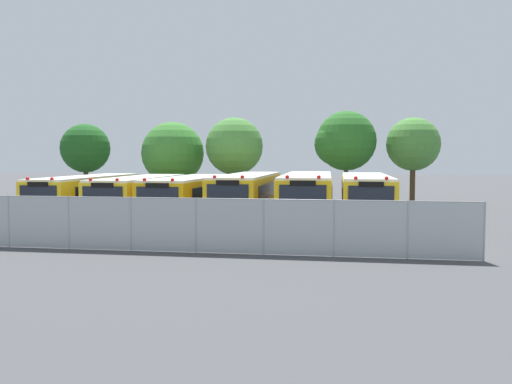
# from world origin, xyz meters

# --- Properties ---
(ground_plane) EXTENTS (160.00, 160.00, 0.00)m
(ground_plane) POSITION_xyz_m (0.00, 0.00, 0.00)
(ground_plane) COLOR #424244
(school_bus_0) EXTENTS (2.49, 10.60, 2.55)m
(school_bus_0) POSITION_xyz_m (-7.99, 0.17, 1.35)
(school_bus_0) COLOR yellow
(school_bus_0) RESTS_ON ground_plane
(school_bus_1) EXTENTS (2.66, 10.34, 2.53)m
(school_bus_1) POSITION_xyz_m (-4.74, 0.19, 1.33)
(school_bus_1) COLOR yellow
(school_bus_1) RESTS_ON ground_plane
(school_bus_2) EXTENTS (2.78, 10.20, 2.55)m
(school_bus_2) POSITION_xyz_m (-1.67, -0.26, 1.35)
(school_bus_2) COLOR #EAA80C
(school_bus_2) RESTS_ON ground_plane
(school_bus_3) EXTENTS (2.51, 10.73, 2.70)m
(school_bus_3) POSITION_xyz_m (1.58, 0.16, 1.42)
(school_bus_3) COLOR yellow
(school_bus_3) RESTS_ON ground_plane
(school_bus_4) EXTENTS (2.82, 11.43, 2.75)m
(school_bus_4) POSITION_xyz_m (4.92, -0.26, 1.45)
(school_bus_4) COLOR yellow
(school_bus_4) RESTS_ON ground_plane
(school_bus_5) EXTENTS (2.50, 10.82, 2.69)m
(school_bus_5) POSITION_xyz_m (7.99, -0.01, 1.42)
(school_bus_5) COLOR yellow
(school_bus_5) RESTS_ON ground_plane
(tree_0) EXTENTS (3.80, 3.80, 6.12)m
(tree_0) POSITION_xyz_m (-13.00, 9.74, 4.30)
(tree_0) COLOR #4C3823
(tree_0) RESTS_ON ground_plane
(tree_1) EXTENTS (4.77, 4.77, 6.22)m
(tree_1) POSITION_xyz_m (-6.19, 10.32, 3.83)
(tree_1) COLOR #4C3823
(tree_1) RESTS_ON ground_plane
(tree_2) EXTENTS (4.23, 4.23, 6.44)m
(tree_2) POSITION_xyz_m (-1.10, 9.59, 4.29)
(tree_2) COLOR #4C3823
(tree_2) RESTS_ON ground_plane
(tree_3) EXTENTS (4.50, 4.38, 6.91)m
(tree_3) POSITION_xyz_m (6.85, 10.53, 4.65)
(tree_3) COLOR #4C3823
(tree_3) RESTS_ON ground_plane
(tree_4) EXTENTS (3.87, 3.87, 6.41)m
(tree_4) POSITION_xyz_m (11.77, 11.04, 4.47)
(tree_4) COLOR #4C3823
(tree_4) RESTS_ON ground_plane
(chainlink_fence) EXTENTS (22.74, 0.07, 2.04)m
(chainlink_fence) POSITION_xyz_m (0.17, -10.06, 1.06)
(chainlink_fence) COLOR #9EA0A3
(chainlink_fence) RESTS_ON ground_plane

